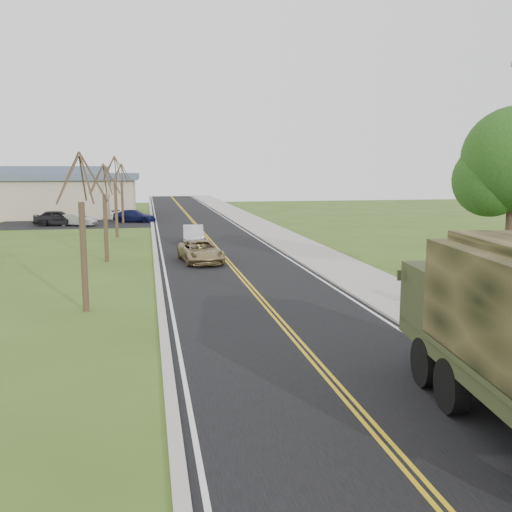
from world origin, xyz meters
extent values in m
plane|color=#3B531B|center=(0.00, 0.00, 0.00)|extent=(160.00, 160.00, 0.00)
cube|color=black|center=(0.00, 40.00, 0.01)|extent=(8.00, 120.00, 0.01)
cube|color=#9E998E|center=(4.15, 40.00, 0.06)|extent=(0.30, 120.00, 0.12)
cube|color=#9E998E|center=(5.90, 40.00, 0.05)|extent=(3.20, 120.00, 0.10)
cube|color=#9E998E|center=(-4.15, 40.00, 0.05)|extent=(0.30, 120.00, 0.10)
cylinder|color=#38281C|center=(11.00, 10.00, 2.52)|extent=(0.44, 0.44, 5.04)
sphere|color=#1D4213|center=(10.20, 10.50, 4.95)|extent=(3.24, 3.24, 3.24)
cylinder|color=#38281C|center=(-7.00, 10.00, 2.10)|extent=(0.24, 0.24, 4.20)
cylinder|color=#38281C|center=(-6.52, 10.13, 5.13)|extent=(1.01, 0.33, 1.90)
cylinder|color=#38281C|center=(-6.97, 10.62, 5.05)|extent=(0.13, 1.29, 1.74)
cylinder|color=#38281C|center=(-7.46, 10.18, 5.13)|extent=(0.98, 0.43, 1.90)
cylinder|color=#38281C|center=(-7.39, 9.52, 5.05)|extent=(0.79, 1.05, 1.77)
cylinder|color=#38281C|center=(-6.73, 9.59, 5.13)|extent=(0.58, 0.90, 1.90)
cylinder|color=#38281C|center=(-7.00, 22.00, 1.98)|extent=(0.24, 0.24, 3.96)
cylinder|color=#38281C|center=(-6.55, 22.12, 4.83)|extent=(0.96, 0.32, 1.79)
cylinder|color=#38281C|center=(-6.97, 22.58, 4.76)|extent=(0.12, 1.22, 1.65)
cylinder|color=#38281C|center=(-7.43, 22.17, 4.83)|extent=(0.93, 0.41, 1.79)
cylinder|color=#38281C|center=(-7.37, 21.55, 4.76)|extent=(0.75, 0.99, 1.67)
cylinder|color=#38281C|center=(-6.75, 21.61, 4.83)|extent=(0.55, 0.85, 1.80)
cylinder|color=#38281C|center=(-7.00, 34.00, 2.22)|extent=(0.24, 0.24, 4.44)
cylinder|color=#38281C|center=(-6.50, 34.13, 5.42)|extent=(1.07, 0.35, 2.00)
cylinder|color=#38281C|center=(-6.97, 34.65, 5.34)|extent=(0.13, 1.36, 1.84)
cylinder|color=#38281C|center=(-7.49, 34.19, 5.42)|extent=(1.03, 0.46, 2.00)
cylinder|color=#38281C|center=(-7.41, 33.49, 5.34)|extent=(0.83, 1.10, 1.87)
cylinder|color=#38281C|center=(-6.72, 33.56, 5.42)|extent=(0.61, 0.95, 2.01)
cylinder|color=#38281C|center=(-7.00, 46.00, 2.04)|extent=(0.24, 0.24, 4.08)
cylinder|color=#38281C|center=(-6.54, 46.12, 4.98)|extent=(0.99, 0.33, 1.84)
cylinder|color=#38281C|center=(-6.97, 46.60, 4.91)|extent=(0.13, 1.25, 1.69)
cylinder|color=#38281C|center=(-7.45, 46.17, 4.98)|extent=(0.95, 0.42, 1.85)
cylinder|color=#38281C|center=(-7.38, 45.53, 4.91)|extent=(0.77, 1.02, 1.72)
cylinder|color=#38281C|center=(-6.74, 45.60, 4.98)|extent=(0.57, 0.88, 1.85)
cube|color=tan|center=(-16.00, 56.00, 2.10)|extent=(20.00, 12.00, 4.20)
cube|color=#475466|center=(-16.00, 56.00, 4.50)|extent=(21.00, 13.00, 0.70)
cube|color=#475466|center=(-16.00, 56.00, 5.20)|extent=(14.00, 8.00, 0.90)
cube|color=black|center=(-10.00, 46.00, 0.01)|extent=(18.00, 10.00, 0.02)
cylinder|color=black|center=(2.05, -1.09, 0.62)|extent=(0.54, 1.28, 1.24)
cylinder|color=black|center=(2.24, 0.49, 0.62)|extent=(0.54, 1.28, 1.24)
cube|color=#353C21|center=(3.49, 0.97, 2.15)|extent=(2.95, 2.45, 1.58)
cube|color=black|center=(3.61, 1.98, 2.38)|extent=(2.48, 0.38, 0.79)
imported|color=#917C52|center=(-1.60, 20.62, 0.64)|extent=(2.63, 4.84, 1.29)
imported|color=silver|center=(-1.36, 28.84, 0.68)|extent=(1.65, 4.18, 1.35)
imported|color=black|center=(-12.95, 44.38, 0.76)|extent=(4.55, 2.10, 1.51)
imported|color=#A3A4A8|center=(-11.17, 43.82, 0.60)|extent=(3.85, 2.57, 1.20)
imported|color=#10143D|center=(-5.87, 46.73, 0.63)|extent=(4.67, 3.12, 1.26)
camera|label=1|loc=(-4.56, -12.24, 5.48)|focal=40.00mm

